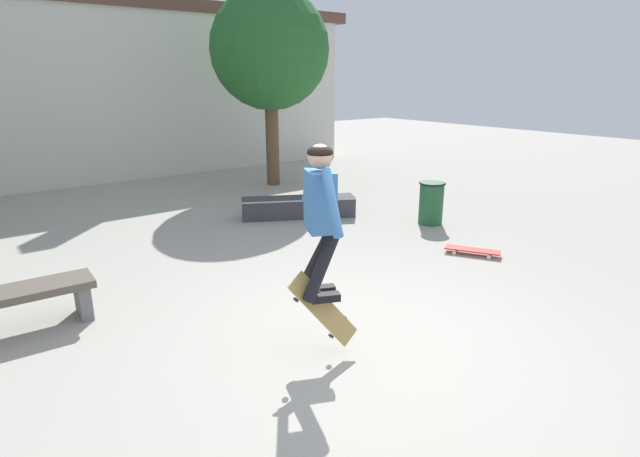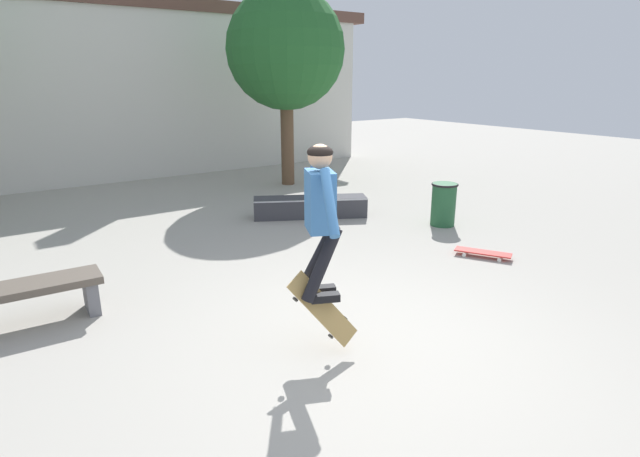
# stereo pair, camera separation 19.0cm
# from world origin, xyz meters

# --- Properties ---
(ground_plane) EXTENTS (40.00, 40.00, 0.00)m
(ground_plane) POSITION_xyz_m (0.00, 0.00, 0.00)
(ground_plane) COLOR #A39E93
(building_backdrop) EXTENTS (15.30, 0.52, 5.65)m
(building_backdrop) POSITION_xyz_m (0.02, 9.62, 2.24)
(building_backdrop) COLOR beige
(building_backdrop) RESTS_ON ground_plane
(tree_right) EXTENTS (2.67, 2.67, 4.40)m
(tree_right) POSITION_xyz_m (3.36, 6.89, 3.04)
(tree_right) COLOR brown
(tree_right) RESTS_ON ground_plane
(park_bench) EXTENTS (1.68, 0.51, 0.45)m
(park_bench) POSITION_xyz_m (-2.66, 2.33, 0.33)
(park_bench) COLOR brown
(park_bench) RESTS_ON ground_plane
(skate_ledge) EXTENTS (2.03, 1.37, 0.37)m
(skate_ledge) POSITION_xyz_m (2.16, 4.14, 0.19)
(skate_ledge) COLOR #38383D
(skate_ledge) RESTS_ON ground_plane
(trash_bin) EXTENTS (0.45, 0.45, 0.74)m
(trash_bin) POSITION_xyz_m (3.75, 2.38, 0.39)
(trash_bin) COLOR #235633
(trash_bin) RESTS_ON ground_plane
(skater) EXTENTS (0.58, 1.18, 1.39)m
(skater) POSITION_xyz_m (-0.38, 0.17, 1.38)
(skater) COLOR teal
(skateboard_flipping) EXTENTS (0.62, 0.31, 0.74)m
(skateboard_flipping) POSITION_xyz_m (-0.39, 0.10, 0.46)
(skateboard_flipping) COLOR #AD894C
(skateboard_resting) EXTENTS (0.56, 0.77, 0.08)m
(skateboard_resting) POSITION_xyz_m (2.99, 0.94, 0.07)
(skateboard_resting) COLOR red
(skateboard_resting) RESTS_ON ground_plane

